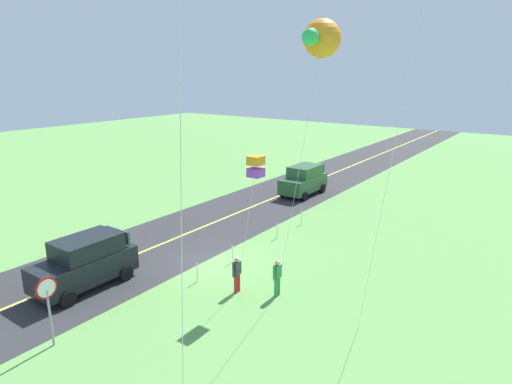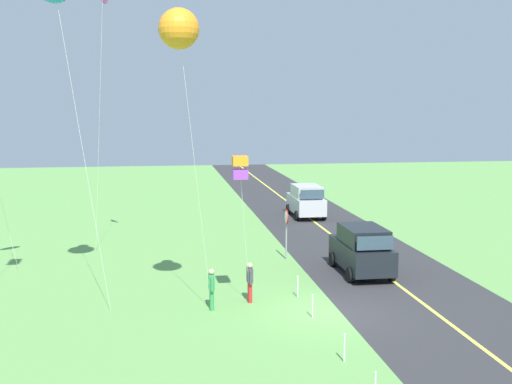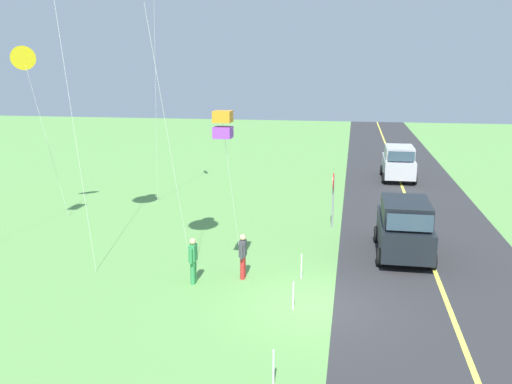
% 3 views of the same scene
% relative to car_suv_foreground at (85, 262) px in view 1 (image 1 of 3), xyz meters
% --- Properties ---
extents(ground_plane, '(120.00, 120.00, 0.10)m').
position_rel_car_suv_foreground_xyz_m(ground_plane, '(-5.20, 2.99, -1.20)').
color(ground_plane, '#60994C').
extents(asphalt_road, '(120.00, 7.00, 0.00)m').
position_rel_car_suv_foreground_xyz_m(asphalt_road, '(-5.20, -1.01, -1.15)').
color(asphalt_road, '#2D2D30').
rests_on(asphalt_road, ground).
extents(road_centre_stripe, '(120.00, 0.16, 0.00)m').
position_rel_car_suv_foreground_xyz_m(road_centre_stripe, '(-5.20, -1.01, -1.15)').
color(road_centre_stripe, '#E5E04C').
rests_on(road_centre_stripe, asphalt_road).
extents(car_suv_foreground, '(4.40, 2.12, 2.24)m').
position_rel_car_suv_foreground_xyz_m(car_suv_foreground, '(0.00, 0.00, 0.00)').
color(car_suv_foreground, black).
rests_on(car_suv_foreground, ground).
extents(car_parked_west_far, '(4.40, 2.12, 2.24)m').
position_rel_car_suv_foreground_xyz_m(car_parked_west_far, '(-18.71, 0.30, 0.00)').
color(car_parked_west_far, '#2D5633').
rests_on(car_parked_west_far, ground).
extents(stop_sign, '(0.76, 0.08, 2.56)m').
position_rel_car_suv_foreground_xyz_m(stop_sign, '(3.27, 2.89, 0.65)').
color(stop_sign, gray).
rests_on(stop_sign, ground).
extents(person_adult_near, '(0.58, 0.22, 1.60)m').
position_rel_car_suv_foreground_xyz_m(person_adult_near, '(-4.18, 7.27, -0.29)').
color(person_adult_near, '#338C4C').
rests_on(person_adult_near, ground).
extents(person_adult_companion, '(0.58, 0.22, 1.60)m').
position_rel_car_suv_foreground_xyz_m(person_adult_companion, '(-3.44, 5.70, -0.29)').
color(person_adult_companion, red).
rests_on(person_adult_companion, ground).
extents(kite_red_low, '(1.90, 1.82, 11.02)m').
position_rel_car_suv_foreground_xyz_m(kite_red_low, '(-5.20, 8.38, 9.16)').
color(kite_red_low, silver).
rests_on(kite_red_low, ground).
extents(kite_blue_mid, '(1.02, 0.76, 5.87)m').
position_rel_car_suv_foreground_xyz_m(kite_blue_mid, '(-4.17, 6.17, 4.27)').
color(kite_blue_mid, silver).
rests_on(kite_blue_mid, ground).
extents(fence_post_0, '(0.05, 0.05, 0.90)m').
position_rel_car_suv_foreground_xyz_m(fence_post_0, '(-12.52, 3.69, -0.70)').
color(fence_post_0, silver).
rests_on(fence_post_0, ground).
extents(fence_post_1, '(0.05, 0.05, 0.90)m').
position_rel_car_suv_foreground_xyz_m(fence_post_1, '(-9.73, 3.69, -0.70)').
color(fence_post_1, silver).
rests_on(fence_post_1, ground).
extents(fence_post_2, '(0.05, 0.05, 0.90)m').
position_rel_car_suv_foreground_xyz_m(fence_post_2, '(-5.65, 3.69, -0.70)').
color(fence_post_2, silver).
rests_on(fence_post_2, ground).
extents(fence_post_3, '(0.05, 0.05, 0.90)m').
position_rel_car_suv_foreground_xyz_m(fence_post_3, '(-3.11, 3.69, -0.70)').
color(fence_post_3, silver).
rests_on(fence_post_3, ground).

